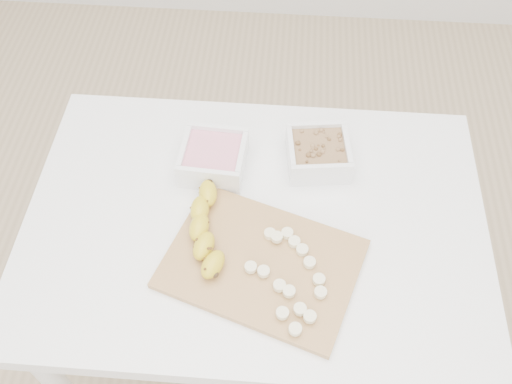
# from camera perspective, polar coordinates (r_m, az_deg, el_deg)

# --- Properties ---
(ground) EXTENTS (3.50, 3.50, 0.00)m
(ground) POSITION_cam_1_polar(r_m,az_deg,el_deg) (1.90, -0.07, -15.37)
(ground) COLOR #C6AD89
(ground) RESTS_ON ground
(table) EXTENTS (1.00, 0.70, 0.75)m
(table) POSITION_cam_1_polar(r_m,az_deg,el_deg) (1.32, -0.10, -5.09)
(table) COLOR white
(table) RESTS_ON ground
(bowl_yogurt) EXTENTS (0.15, 0.15, 0.07)m
(bowl_yogurt) POSITION_cam_1_polar(r_m,az_deg,el_deg) (1.30, -4.28, 3.48)
(bowl_yogurt) COLOR white
(bowl_yogurt) RESTS_ON table
(bowl_granola) EXTENTS (0.15, 0.15, 0.06)m
(bowl_granola) POSITION_cam_1_polar(r_m,az_deg,el_deg) (1.31, 6.24, 3.90)
(bowl_granola) COLOR white
(bowl_granola) RESTS_ON table
(cutting_board) EXTENTS (0.44, 0.38, 0.01)m
(cutting_board) POSITION_cam_1_polar(r_m,az_deg,el_deg) (1.17, 0.59, -7.18)
(cutting_board) COLOR #B57F51
(cutting_board) RESTS_ON table
(banana) EXTENTS (0.07, 0.23, 0.04)m
(banana) POSITION_cam_1_polar(r_m,az_deg,el_deg) (1.18, -4.96, -3.80)
(banana) COLOR gold
(banana) RESTS_ON cutting_board
(banana_slices) EXTENTS (0.16, 0.24, 0.02)m
(banana_slices) POSITION_cam_1_polar(r_m,az_deg,el_deg) (1.14, 3.46, -8.27)
(banana_slices) COLOR beige
(banana_slices) RESTS_ON cutting_board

